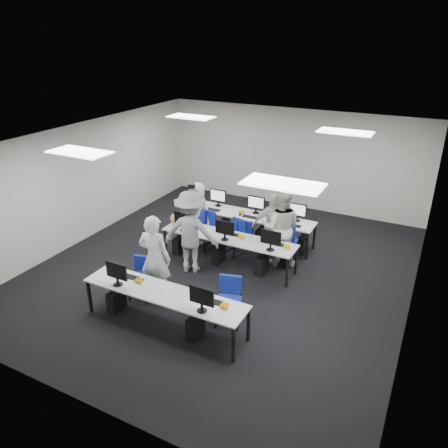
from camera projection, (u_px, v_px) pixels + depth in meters
The scene contains 23 objects.
room at pixel (224, 208), 9.51m from camera, with size 9.00×9.02×3.00m.
ceiling_panels at pixel (224, 141), 8.91m from camera, with size 5.20×4.60×0.02m.
desk_front at pixel (164, 295), 7.90m from camera, with size 3.20×0.70×0.73m.
desk_mid at pixel (228, 239), 10.01m from camera, with size 3.20×0.70×0.73m.
desk_back at pixel (253, 217), 11.15m from camera, with size 3.20×0.70×0.73m.
equipment_front at pixel (156, 307), 8.10m from camera, with size 2.51×0.41×1.19m.
equipment_mid at pixel (221, 250), 10.21m from camera, with size 2.91×0.41×1.19m.
equipment_back at pixel (260, 230), 11.21m from camera, with size 2.91×0.41×1.19m.
chair_0 at pixel (142, 285), 8.96m from camera, with size 0.51×0.54×0.86m.
chair_1 at pixel (229, 309), 8.16m from camera, with size 0.56×0.59×0.91m.
chair_2 at pixel (204, 236), 11.03m from camera, with size 0.54×0.57×0.93m.
chair_3 at pixel (234, 243), 10.71m from camera, with size 0.54×0.56×0.87m.
chair_4 at pixel (276, 251), 10.25m from camera, with size 0.64×0.67×0.99m.
chair_5 at pixel (205, 230), 11.35m from camera, with size 0.58×0.61×0.96m.
chair_6 at pixel (245, 239), 10.95m from camera, with size 0.52×0.54×0.81m.
chair_7 at pixel (286, 248), 10.40m from camera, with size 0.54×0.58×0.99m.
handbag at pixel (176, 219), 10.59m from camera, with size 0.33×0.21×0.27m, color tan.
student_0 at pixel (155, 258), 8.64m from camera, with size 0.67×0.44×1.84m, color #BAB9AF.
student_1 at pixel (281, 227), 9.99m from camera, with size 0.91×0.71×1.86m, color #BAB9AF.
student_2 at pixel (197, 213), 11.12m from camera, with size 0.78×0.51×1.60m, color #BAB9AF.
student_3 at pixel (273, 227), 10.19m from camera, with size 0.99×0.41×1.68m, color #BAB9AF.
photographer at pixel (191, 232), 9.68m from camera, with size 1.24×0.71×1.91m, color gray.
dslr_camera at pixel (192, 186), 9.42m from camera, with size 0.14×0.18×0.10m, color black.
Camera 1 is at (4.03, -7.85, 5.08)m, focal length 35.00 mm.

